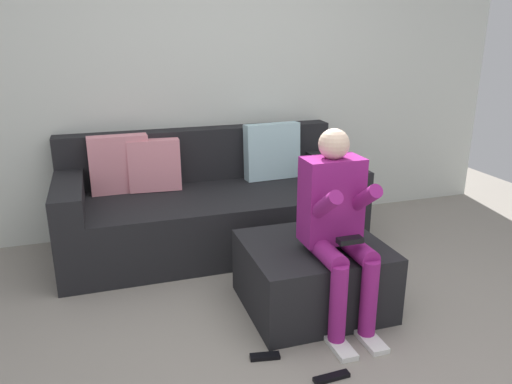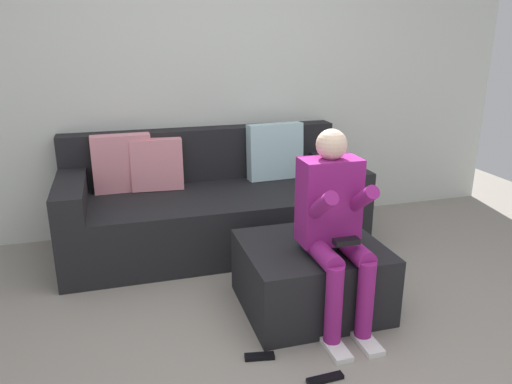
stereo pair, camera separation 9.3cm
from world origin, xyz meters
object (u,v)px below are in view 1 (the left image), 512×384
Objects in this scene: ottoman at (313,275)px; remote_near_ottoman at (332,377)px; person_seated at (337,218)px; couch_sectional at (208,205)px; remote_by_storage_bin at (265,356)px.

ottoman is 4.36× the size of remote_near_ottoman.
couch_sectional is at bearing 109.21° from person_seated.
person_seated is at bearing 60.95° from remote_near_ottoman.
person_seated reaches higher than couch_sectional.
couch_sectional is 11.91× the size of remote_near_ottoman.
couch_sectional is 1.99× the size of person_seated.
ottoman is 5.23× the size of remote_by_storage_bin.
couch_sectional is 1.20m from ottoman.
couch_sectional reaches higher than ottoman.
remote_near_ottoman and remote_by_storage_bin have the same top height.
couch_sectional reaches higher than remote_by_storage_bin.
person_seated is 0.84m from remote_near_ottoman.
ottoman is 0.73m from remote_near_ottoman.
ottoman is at bearing 52.23° from remote_by_storage_bin.
remote_near_ottoman is at bearing -105.98° from ottoman.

